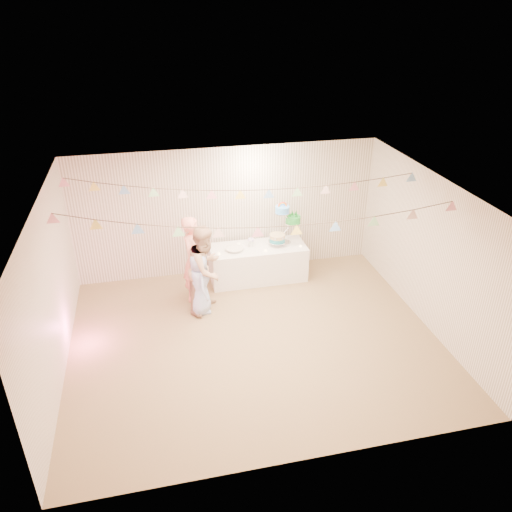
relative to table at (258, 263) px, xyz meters
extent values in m
plane|color=olive|center=(-0.51, -2.00, -0.35)|extent=(6.00, 6.00, 0.00)
plane|color=silver|center=(-0.51, -2.00, 2.25)|extent=(6.00, 6.00, 0.00)
plane|color=white|center=(-0.51, 0.50, 0.95)|extent=(6.00, 6.00, 0.00)
plane|color=white|center=(-0.51, -4.50, 0.95)|extent=(6.00, 6.00, 0.00)
plane|color=white|center=(-3.51, -2.00, 0.95)|extent=(5.00, 5.00, 0.00)
plane|color=white|center=(2.49, -2.00, 0.95)|extent=(5.00, 5.00, 0.00)
cube|color=white|center=(0.00, 0.00, 0.00)|extent=(1.89, 0.76, 0.71)
cylinder|color=white|center=(-0.48, -0.05, 0.40)|extent=(0.35, 0.35, 0.02)
imported|color=#FF9785|center=(-1.30, -0.46, 0.47)|extent=(0.65, 0.72, 1.66)
imported|color=tan|center=(-1.14, -0.86, 0.47)|extent=(0.97, 1.01, 1.64)
imported|color=#B1C3FB|center=(-1.27, -0.94, 0.24)|extent=(0.43, 0.61, 1.19)
cylinder|color=#FFD88C|center=(-0.80, -0.15, 0.37)|extent=(0.04, 0.04, 0.03)
cylinder|color=#FFD88C|center=(-0.35, 0.18, 0.37)|extent=(0.04, 0.04, 0.03)
cylinder|color=#FFD88C|center=(0.10, -0.22, 0.37)|extent=(0.04, 0.04, 0.03)
cylinder|color=#FFD88C|center=(0.35, 0.22, 0.37)|extent=(0.04, 0.04, 0.03)
cylinder|color=#FFD88C|center=(0.82, -0.18, 0.37)|extent=(0.04, 0.04, 0.03)
camera|label=1|loc=(-1.96, -8.55, 4.75)|focal=35.00mm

